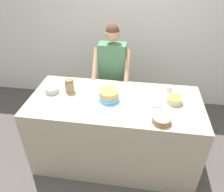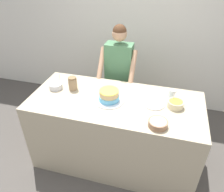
{
  "view_description": "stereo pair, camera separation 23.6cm",
  "coord_description": "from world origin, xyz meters",
  "px_view_note": "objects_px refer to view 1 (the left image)",
  "views": [
    {
      "loc": [
        0.26,
        -1.55,
        2.32
      ],
      "look_at": [
        -0.03,
        0.39,
        1.01
      ],
      "focal_mm": 35.0,
      "sensor_mm": 36.0,
      "label": 1
    },
    {
      "loc": [
        0.49,
        -1.5,
        2.32
      ],
      "look_at": [
        -0.03,
        0.39,
        1.01
      ],
      "focal_mm": 35.0,
      "sensor_mm": 36.0,
      "label": 2
    }
  ],
  "objects_px": {
    "ceramic_plate": "(153,101)",
    "stoneware_jar": "(70,86)",
    "frosting_bowl_white": "(52,89)",
    "frosting_bowl_pink": "(161,120)",
    "cake": "(109,96)",
    "person_baker": "(112,70)",
    "drinking_glass": "(169,91)",
    "frosting_bowl_orange": "(174,100)"
  },
  "relations": [
    {
      "from": "frosting_bowl_orange",
      "to": "stoneware_jar",
      "type": "height_order",
      "value": "frosting_bowl_orange"
    },
    {
      "from": "frosting_bowl_white",
      "to": "drinking_glass",
      "type": "relative_size",
      "value": 1.6
    },
    {
      "from": "cake",
      "to": "frosting_bowl_white",
      "type": "distance_m",
      "value": 0.69
    },
    {
      "from": "frosting_bowl_white",
      "to": "ceramic_plate",
      "type": "xyz_separation_m",
      "value": [
        1.18,
        -0.02,
        -0.03
      ]
    },
    {
      "from": "frosting_bowl_pink",
      "to": "ceramic_plate",
      "type": "relative_size",
      "value": 0.81
    },
    {
      "from": "ceramic_plate",
      "to": "stoneware_jar",
      "type": "height_order",
      "value": "stoneware_jar"
    },
    {
      "from": "frosting_bowl_pink",
      "to": "frosting_bowl_orange",
      "type": "xyz_separation_m",
      "value": [
        0.15,
        0.36,
        0.01
      ]
    },
    {
      "from": "person_baker",
      "to": "frosting_bowl_orange",
      "type": "distance_m",
      "value": 1.0
    },
    {
      "from": "frosting_bowl_white",
      "to": "frosting_bowl_pink",
      "type": "relative_size",
      "value": 1.03
    },
    {
      "from": "frosting_bowl_white",
      "to": "drinking_glass",
      "type": "distance_m",
      "value": 1.36
    },
    {
      "from": "person_baker",
      "to": "drinking_glass",
      "type": "xyz_separation_m",
      "value": [
        0.73,
        -0.48,
        0.03
      ]
    },
    {
      "from": "cake",
      "to": "ceramic_plate",
      "type": "bearing_deg",
      "value": 6.49
    },
    {
      "from": "frosting_bowl_white",
      "to": "frosting_bowl_pink",
      "type": "xyz_separation_m",
      "value": [
        1.25,
        -0.37,
        -0.0
      ]
    },
    {
      "from": "frosting_bowl_orange",
      "to": "drinking_glass",
      "type": "distance_m",
      "value": 0.16
    },
    {
      "from": "drinking_glass",
      "to": "stoneware_jar",
      "type": "xyz_separation_m",
      "value": [
        -1.14,
        -0.1,
        0.02
      ]
    },
    {
      "from": "frosting_bowl_white",
      "to": "frosting_bowl_pink",
      "type": "height_order",
      "value": "frosting_bowl_white"
    },
    {
      "from": "cake",
      "to": "frosting_bowl_pink",
      "type": "distance_m",
      "value": 0.63
    },
    {
      "from": "frosting_bowl_pink",
      "to": "ceramic_plate",
      "type": "xyz_separation_m",
      "value": [
        -0.07,
        0.35,
        -0.03
      ]
    },
    {
      "from": "frosting_bowl_orange",
      "to": "stoneware_jar",
      "type": "bearing_deg",
      "value": 177.77
    },
    {
      "from": "cake",
      "to": "frosting_bowl_pink",
      "type": "relative_size",
      "value": 1.86
    },
    {
      "from": "person_baker",
      "to": "frosting_bowl_pink",
      "type": "bearing_deg",
      "value": -57.6
    },
    {
      "from": "drinking_glass",
      "to": "ceramic_plate",
      "type": "distance_m",
      "value": 0.24
    },
    {
      "from": "frosting_bowl_white",
      "to": "frosting_bowl_orange",
      "type": "bearing_deg",
      "value": -0.33
    },
    {
      "from": "ceramic_plate",
      "to": "stoneware_jar",
      "type": "bearing_deg",
      "value": 176.55
    },
    {
      "from": "cake",
      "to": "ceramic_plate",
      "type": "xyz_separation_m",
      "value": [
        0.49,
        0.06,
        -0.05
      ]
    },
    {
      "from": "drinking_glass",
      "to": "ceramic_plate",
      "type": "height_order",
      "value": "drinking_glass"
    },
    {
      "from": "cake",
      "to": "drinking_glass",
      "type": "height_order",
      "value": "cake"
    },
    {
      "from": "cake",
      "to": "stoneware_jar",
      "type": "bearing_deg",
      "value": 166.59
    },
    {
      "from": "person_baker",
      "to": "frosting_bowl_orange",
      "type": "xyz_separation_m",
      "value": [
        0.78,
        -0.63,
        0.01
      ]
    },
    {
      "from": "frosting_bowl_orange",
      "to": "ceramic_plate",
      "type": "distance_m",
      "value": 0.22
    },
    {
      "from": "frosting_bowl_white",
      "to": "stoneware_jar",
      "type": "xyz_separation_m",
      "value": [
        0.21,
        0.04,
        0.04
      ]
    },
    {
      "from": "frosting_bowl_pink",
      "to": "person_baker",
      "type": "bearing_deg",
      "value": 122.4
    },
    {
      "from": "cake",
      "to": "stoneware_jar",
      "type": "xyz_separation_m",
      "value": [
        -0.48,
        0.11,
        0.02
      ]
    },
    {
      "from": "ceramic_plate",
      "to": "stoneware_jar",
      "type": "xyz_separation_m",
      "value": [
        -0.97,
        0.06,
        0.07
      ]
    },
    {
      "from": "frosting_bowl_pink",
      "to": "frosting_bowl_white",
      "type": "bearing_deg",
      "value": 163.72
    },
    {
      "from": "stoneware_jar",
      "to": "frosting_bowl_pink",
      "type": "bearing_deg",
      "value": -21.17
    },
    {
      "from": "person_baker",
      "to": "cake",
      "type": "relative_size",
      "value": 4.64
    },
    {
      "from": "person_baker",
      "to": "drinking_glass",
      "type": "height_order",
      "value": "person_baker"
    },
    {
      "from": "person_baker",
      "to": "drinking_glass",
      "type": "relative_size",
      "value": 13.33
    },
    {
      "from": "person_baker",
      "to": "stoneware_jar",
      "type": "relative_size",
      "value": 9.72
    },
    {
      "from": "stoneware_jar",
      "to": "cake",
      "type": "bearing_deg",
      "value": -13.41
    },
    {
      "from": "cake",
      "to": "stoneware_jar",
      "type": "distance_m",
      "value": 0.49
    }
  ]
}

